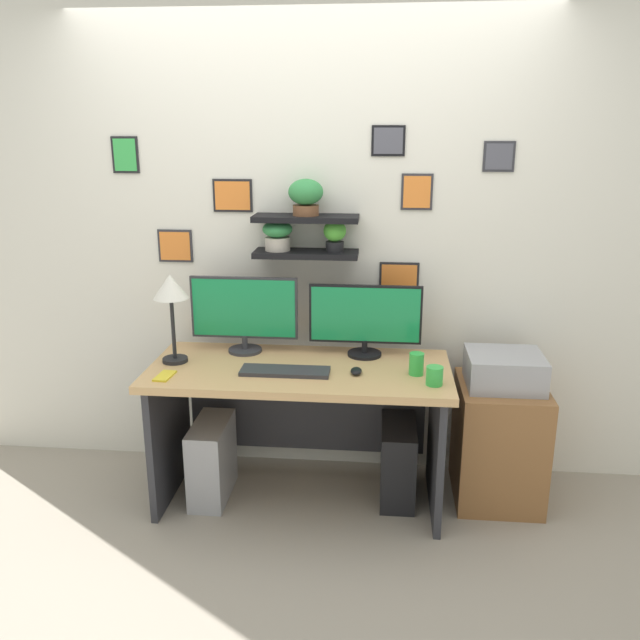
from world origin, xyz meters
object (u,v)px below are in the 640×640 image
water_cup (416,364)px  computer_tower_left (212,460)px  computer_tower_right (398,461)px  keyboard (285,371)px  desk (301,402)px  printer (504,370)px  monitor_left (244,312)px  cell_phone (165,376)px  desk_lamp (171,294)px  coffee_mug (434,376)px  computer_mouse (356,371)px  monitor_right (365,318)px  drawer_cabinet (498,441)px

water_cup → computer_tower_left: size_ratio=0.26×
computer_tower_left → computer_tower_right: (0.99, 0.09, -0.00)m
keyboard → computer_tower_right: keyboard is taller
desk → printer: (1.04, 0.07, 0.19)m
monitor_left → cell_phone: monitor_left is taller
desk → cell_phone: size_ratio=10.90×
water_cup → printer: water_cup is taller
monitor_left → computer_tower_right: 1.14m
keyboard → desk_lamp: desk_lamp is taller
desk → coffee_mug: bearing=-18.9°
keyboard → computer_mouse: computer_mouse is taller
desk → computer_tower_right: (0.52, 0.02, -0.33)m
desk → monitor_left: size_ratio=2.66×
monitor_left → monitor_right: size_ratio=0.97×
desk → monitor_left: monitor_left is taller
cell_phone → water_cup: size_ratio=1.27×
monitor_right → coffee_mug: bearing=-49.0°
desk → coffee_mug: (0.66, -0.23, 0.26)m
desk → desk_lamp: 0.87m
water_cup → drawer_cabinet: bearing=20.9°
cell_phone → coffee_mug: size_ratio=1.56×
water_cup → printer: bearing=20.9°
coffee_mug → computer_tower_right: bearing=121.2°
coffee_mug → drawer_cabinet: 0.68m
computer_mouse → computer_tower_left: bearing=176.3°
water_cup → monitor_right: bearing=134.5°
monitor_left → computer_tower_left: 0.81m
coffee_mug → drawer_cabinet: size_ratio=0.14×
monitor_right → keyboard: monitor_right is taller
computer_tower_right → water_cup: bearing=-59.7°
desk_lamp → computer_tower_right: (1.17, 0.05, -0.90)m
monitor_left → computer_tower_right: size_ratio=1.38×
cell_phone → computer_mouse: bearing=12.8°
monitor_right → drawer_cabinet: monitor_right is taller
monitor_left → desk_lamp: size_ratio=1.24×
water_cup → computer_tower_right: (-0.07, 0.12, -0.60)m
computer_mouse → monitor_right: bearing=83.6°
keyboard → computer_tower_right: bearing=15.6°
drawer_cabinet → computer_tower_right: size_ratio=1.53×
monitor_right → keyboard: size_ratio=1.34×
coffee_mug → keyboard: bearing=173.4°
desk_lamp → drawer_cabinet: bearing=3.6°
computer_mouse → water_cup: 0.30m
drawer_cabinet → computer_tower_right: 0.54m
computer_mouse → desk: bearing=157.3°
desk_lamp → computer_tower_left: bearing=-12.0°
keyboard → drawer_cabinet: 1.21m
desk → keyboard: size_ratio=3.47×
monitor_right → printer: 0.76m
drawer_cabinet → computer_tower_left: size_ratio=1.51×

